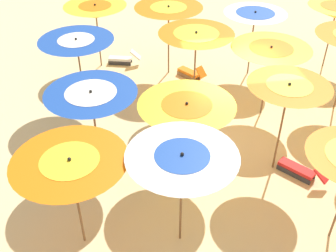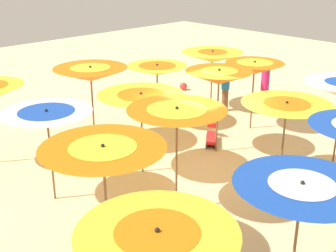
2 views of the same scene
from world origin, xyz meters
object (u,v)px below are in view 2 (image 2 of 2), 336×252
object	(u,v)px
beach_umbrella_9	(219,77)
beach_umbrella_12	(212,57)
beach_umbrella_5	(141,101)
lounger_0	(107,227)
beach_umbrella_7	(301,193)
beach_umbrella_13	(254,68)
beach_umbrella_6	(177,116)
lounger_1	(211,137)
beachgoer_0	(226,86)
beach_umbrella_1	(47,119)
beach_umbrella_8	(157,70)
beach_umbrella_10	(286,110)
beach_umbrella_2	(103,157)
beach_ball	(183,86)
beachgoer_1	(265,87)
beach_umbrella_3	(157,246)
beach_umbrella_4	(91,74)

from	to	relation	value
beach_umbrella_9	beach_umbrella_12	world-z (taller)	beach_umbrella_9
beach_umbrella_5	lounger_0	size ratio (longest dim) A/B	2.09
beach_umbrella_7	beach_umbrella_13	xyz separation A→B (m)	(6.07, 5.28, 0.04)
beach_umbrella_6	lounger_0	size ratio (longest dim) A/B	2.33
beach_umbrella_5	beach_umbrella_7	xyz separation A→B (m)	(-1.33, -5.39, 0.03)
lounger_1	beach_umbrella_7	bearing A→B (deg)	12.45
beach_umbrella_5	beach_umbrella_12	bearing A→B (deg)	22.47
lounger_0	beachgoer_0	size ratio (longest dim) A/B	0.60
beach_umbrella_1	beach_umbrella_13	bearing A→B (deg)	-3.79
beach_umbrella_13	lounger_1	bearing A→B (deg)	176.45
beach_umbrella_8	beach_umbrella_10	xyz separation A→B (m)	(-0.42, -5.19, -0.01)
beach_umbrella_2	beach_umbrella_6	distance (m)	2.32
beach_umbrella_1	beach_ball	xyz separation A→B (m)	(8.85, 4.25, -1.90)
beach_umbrella_7	beach_umbrella_9	distance (m)	6.16
beach_umbrella_2	beachgoer_1	distance (m)	10.03
beach_umbrella_12	beach_umbrella_3	bearing A→B (deg)	-142.78
beach_umbrella_6	beach_umbrella_7	world-z (taller)	beach_umbrella_6
beach_umbrella_12	lounger_0	bearing A→B (deg)	-153.33
beach_umbrella_2	beach_umbrella_3	bearing A→B (deg)	-110.90
beachgoer_0	beach_umbrella_9	bearing A→B (deg)	129.07
beach_umbrella_7	lounger_0	xyz separation A→B (m)	(-1.15, 3.67, -1.85)
beach_umbrella_4	beach_umbrella_13	size ratio (longest dim) A/B	1.08
beach_umbrella_10	beach_ball	size ratio (longest dim) A/B	7.04
beach_umbrella_5	lounger_1	size ratio (longest dim) A/B	1.93
beach_umbrella_4	beach_umbrella_13	distance (m)	5.26
beach_umbrella_7	lounger_1	size ratio (longest dim) A/B	1.94
beach_umbrella_5	beach_umbrella_9	xyz separation A→B (m)	(2.45, -0.53, 0.27)
beach_umbrella_4	beachgoer_1	size ratio (longest dim) A/B	1.39
beach_umbrella_5	beachgoer_1	size ratio (longest dim) A/B	1.25
beach_umbrella_1	beach_ball	size ratio (longest dim) A/B	7.20
beach_umbrella_1	lounger_0	xyz separation A→B (m)	(0.01, -2.10, -1.87)
beach_umbrella_1	beach_umbrella_7	distance (m)	5.88
beach_umbrella_9	beach_umbrella_6	bearing A→B (deg)	-155.09
beach_umbrella_10	beachgoer_1	world-z (taller)	beach_umbrella_10
beach_umbrella_12	beach_umbrella_9	bearing A→B (deg)	-136.81
beach_umbrella_2	beachgoer_1	size ratio (longest dim) A/B	1.37
beach_umbrella_7	beach_umbrella_8	world-z (taller)	beach_umbrella_7
beach_ball	beach_umbrella_10	bearing A→B (deg)	-118.44
beach_umbrella_9	beach_umbrella_12	distance (m)	4.05
beach_umbrella_6	beach_ball	xyz separation A→B (m)	(7.06, 6.62, -2.13)
beach_umbrella_7	beach_umbrella_12	distance (m)	10.17
beach_umbrella_2	beach_umbrella_10	bearing A→B (deg)	-4.38
beach_umbrella_10	beach_umbrella_4	bearing A→B (deg)	112.97
beach_umbrella_5	beach_umbrella_7	size ratio (longest dim) A/B	0.99
beach_umbrella_4	beach_umbrella_6	xyz separation A→B (m)	(-0.81, -4.36, 0.03)
beach_umbrella_5	beach_umbrella_6	xyz separation A→B (m)	(-0.70, -2.00, 0.28)
beach_umbrella_12	beach_umbrella_7	bearing A→B (deg)	-131.41
beach_umbrella_3	lounger_0	xyz separation A→B (m)	(1.41, 3.10, -1.86)
beach_umbrella_3	beachgoer_1	xyz separation A→B (m)	(10.38, 5.42, -1.10)
beach_umbrella_13	beach_umbrella_2	bearing A→B (deg)	-163.23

